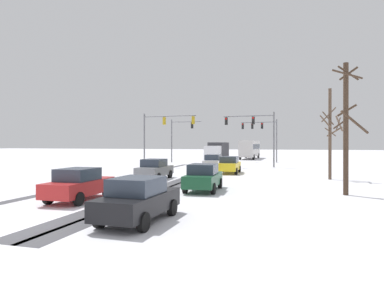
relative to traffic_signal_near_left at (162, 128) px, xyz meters
name	(u,v)px	position (x,y,z in m)	size (l,w,h in m)	color
ground_plane	(11,227)	(5.30, -27.81, -4.67)	(300.00, 300.00, 0.00)	white
wheel_track_left_lane	(124,177)	(1.22, -11.83, -4.67)	(0.73, 35.15, 0.01)	#4C4C51
wheel_track_right_lane	(184,179)	(6.49, -11.83, -4.67)	(1.12, 35.15, 0.01)	#4C4C51
wheel_track_center	(194,179)	(7.33, -11.83, -4.67)	(0.99, 35.15, 0.01)	#4C4C51
sidewalk_kerb_right	(287,184)	(14.36, -13.43, -4.61)	(4.00, 35.15, 0.12)	white
traffic_signal_near_left	(162,128)	(0.00, 0.00, 0.00)	(6.76, 0.65, 6.50)	slate
traffic_signal_far_left	(179,134)	(-1.12, 10.14, -0.33)	(4.72, 0.38, 6.50)	slate
traffic_signal_near_right	(256,128)	(10.90, 2.24, -0.03)	(5.98, 0.57, 6.50)	slate
traffic_signal_far_right	(262,131)	(10.80, 14.26, 0.10)	(5.48, 0.58, 6.50)	slate
car_white_lead	(213,162)	(6.48, -1.02, -3.86)	(2.01, 4.19, 1.62)	silver
car_yellow_cab_second	(229,165)	(9.08, -5.68, -3.86)	(1.88, 4.13, 1.62)	yellow
car_grey_third	(155,169)	(4.24, -12.54, -3.86)	(1.87, 4.12, 1.62)	slate
car_dark_green_fourth	(203,177)	(9.49, -17.63, -3.86)	(1.97, 4.17, 1.62)	#194C2D
car_red_fifth	(79,184)	(4.36, -22.64, -3.86)	(1.89, 4.13, 1.62)	red
car_black_sixth	(138,199)	(9.09, -25.85, -3.86)	(1.94, 4.15, 1.62)	black
bus_oncoming	(250,148)	(7.83, 25.20, -2.68)	(2.95, 11.08, 3.38)	silver
box_truck_delivery	(217,151)	(4.17, 12.67, -3.04)	(2.51, 7.48, 3.02)	silver
bare_tree_sidewalk_near	(346,124)	(17.47, -17.09, -0.77)	(1.89, 1.80, 7.31)	#423023
bare_tree_sidewalk_mid	(330,132)	(17.68, -8.81, -0.91)	(1.80, 1.97, 7.21)	brown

